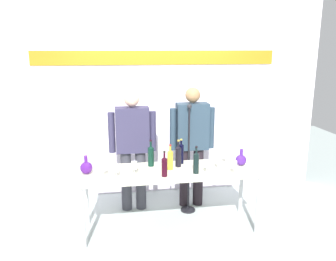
{
  "coord_description": "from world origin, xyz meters",
  "views": [
    {
      "loc": [
        -0.62,
        -3.79,
        2.18
      ],
      "look_at": [
        0.0,
        0.15,
        1.21
      ],
      "focal_mm": 36.57,
      "sensor_mm": 36.0,
      "label": 1
    }
  ],
  "objects": [
    {
      "name": "wine_bottle_1",
      "position": [
        0.12,
        0.11,
        0.91
      ],
      "size": [
        0.07,
        0.07,
        0.34
      ],
      "color": "black",
      "rests_on": "display_table"
    },
    {
      "name": "ground_plane",
      "position": [
        0.0,
        0.0,
        0.0
      ],
      "size": [
        10.0,
        10.0,
        0.0
      ],
      "primitive_type": "plane",
      "color": "#A8B6B3"
    },
    {
      "name": "decanter_blue_right",
      "position": [
        0.89,
        0.03,
        0.84
      ],
      "size": [
        0.13,
        0.13,
        0.21
      ],
      "color": "#4C228A",
      "rests_on": "display_table"
    },
    {
      "name": "wine_bottle_4",
      "position": [
        0.28,
        -0.15,
        0.9
      ],
      "size": [
        0.07,
        0.07,
        0.32
      ],
      "color": "black",
      "rests_on": "display_table"
    },
    {
      "name": "decanter_blue_left",
      "position": [
        -0.97,
        0.03,
        0.84
      ],
      "size": [
        0.14,
        0.14,
        0.22
      ],
      "color": "#511B82",
      "rests_on": "display_table"
    },
    {
      "name": "display_table",
      "position": [
        0.0,
        0.0,
        0.7
      ],
      "size": [
        2.14,
        0.65,
        0.76
      ],
      "color": "beige",
      "rests_on": "ground"
    },
    {
      "name": "wine_bottle_2",
      "position": [
        0.01,
        0.02,
        0.89
      ],
      "size": [
        0.07,
        0.07,
        0.31
      ],
      "color": "gold",
      "rests_on": "display_table"
    },
    {
      "name": "wine_glass_right_0",
      "position": [
        0.58,
        -0.05,
        0.86
      ],
      "size": [
        0.06,
        0.06,
        0.14
      ],
      "color": "white",
      "rests_on": "display_table"
    },
    {
      "name": "wine_bottle_3",
      "position": [
        0.18,
        0.21,
        0.9
      ],
      "size": [
        0.07,
        0.07,
        0.32
      ],
      "color": "black",
      "rests_on": "display_table"
    },
    {
      "name": "wine_bottle_5",
      "position": [
        -0.21,
        0.18,
        0.9
      ],
      "size": [
        0.07,
        0.07,
        0.33
      ],
      "color": "black",
      "rests_on": "display_table"
    },
    {
      "name": "back_wall",
      "position": [
        0.0,
        1.21,
        1.5
      ],
      "size": [
        4.98,
        0.11,
        3.0
      ],
      "color": "white",
      "rests_on": "ground"
    },
    {
      "name": "wine_glass_right_2",
      "position": [
        0.74,
        0.16,
        0.86
      ],
      "size": [
        0.07,
        0.07,
        0.13
      ],
      "color": "white",
      "rests_on": "display_table"
    },
    {
      "name": "presenter_left",
      "position": [
        -0.4,
        0.61,
        0.94
      ],
      "size": [
        0.63,
        0.22,
        1.64
      ],
      "color": "#36353E",
      "rests_on": "ground"
    },
    {
      "name": "presenter_right",
      "position": [
        0.4,
        0.61,
        0.96
      ],
      "size": [
        0.62,
        0.22,
        1.67
      ],
      "color": "black",
      "rests_on": "ground"
    },
    {
      "name": "wine_glass_right_3",
      "position": [
        0.4,
        -0.17,
        0.87
      ],
      "size": [
        0.06,
        0.06,
        0.14
      ],
      "color": "white",
      "rests_on": "display_table"
    },
    {
      "name": "wine_glass_left_1",
      "position": [
        -0.43,
        -0.07,
        0.87
      ],
      "size": [
        0.07,
        0.07,
        0.15
      ],
      "color": "white",
      "rests_on": "display_table"
    },
    {
      "name": "wine_glass_right_1",
      "position": [
        0.71,
        -0.26,
        0.88
      ],
      "size": [
        0.06,
        0.06,
        0.16
      ],
      "color": "white",
      "rests_on": "display_table"
    },
    {
      "name": "wine_glass_left_2",
      "position": [
        -0.63,
        -0.13,
        0.87
      ],
      "size": [
        0.06,
        0.06,
        0.15
      ],
      "color": "white",
      "rests_on": "display_table"
    },
    {
      "name": "microphone_stand",
      "position": [
        0.32,
        0.43,
        0.49
      ],
      "size": [
        0.2,
        0.2,
        1.48
      ],
      "color": "black",
      "rests_on": "ground"
    },
    {
      "name": "wine_bottle_0",
      "position": [
        -0.09,
        -0.19,
        0.89
      ],
      "size": [
        0.07,
        0.07,
        0.3
      ],
      "color": "black",
      "rests_on": "display_table"
    },
    {
      "name": "wine_glass_left_0",
      "position": [
        -0.77,
        -0.07,
        0.86
      ],
      "size": [
        0.07,
        0.07,
        0.14
      ],
      "color": "white",
      "rests_on": "display_table"
    }
  ]
}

